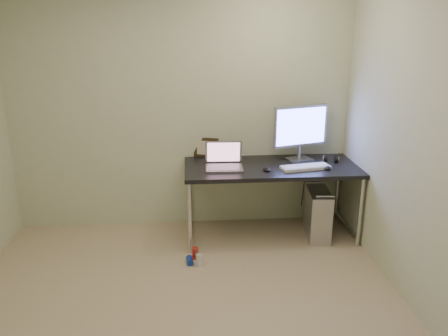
# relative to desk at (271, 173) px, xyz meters

# --- Properties ---
(floor) EXTENTS (3.50, 3.50, 0.00)m
(floor) POSITION_rel_desk_xyz_m (-0.89, -1.37, -0.68)
(floor) COLOR tan
(floor) RESTS_ON ground
(wall_back) EXTENTS (3.50, 0.02, 2.50)m
(wall_back) POSITION_rel_desk_xyz_m (-0.89, 0.38, 0.57)
(wall_back) COLOR beige
(wall_back) RESTS_ON ground
(wall_right) EXTENTS (0.02, 3.50, 2.50)m
(wall_right) POSITION_rel_desk_xyz_m (0.86, -1.37, 0.57)
(wall_right) COLOR beige
(wall_right) RESTS_ON ground
(desk) EXTENTS (1.72, 0.75, 0.75)m
(desk) POSITION_rel_desk_xyz_m (0.00, 0.00, 0.00)
(desk) COLOR black
(desk) RESTS_ON ground
(tower_computer) EXTENTS (0.25, 0.49, 0.52)m
(tower_computer) POSITION_rel_desk_xyz_m (0.48, -0.07, -0.43)
(tower_computer) COLOR #ADADB2
(tower_computer) RESTS_ON ground
(cable_a) EXTENTS (0.01, 0.16, 0.69)m
(cable_a) POSITION_rel_desk_xyz_m (0.43, 0.33, -0.28)
(cable_a) COLOR black
(cable_a) RESTS_ON ground
(cable_b) EXTENTS (0.02, 0.11, 0.71)m
(cable_b) POSITION_rel_desk_xyz_m (0.52, 0.31, -0.30)
(cable_b) COLOR black
(cable_b) RESTS_ON ground
(can_red) EXTENTS (0.07, 0.07, 0.11)m
(can_red) POSITION_rel_desk_xyz_m (-0.78, -0.45, -0.62)
(can_red) COLOR red
(can_red) RESTS_ON ground
(can_white) EXTENTS (0.08, 0.08, 0.11)m
(can_white) POSITION_rel_desk_xyz_m (-0.74, -0.59, -0.62)
(can_white) COLOR silver
(can_white) RESTS_ON ground
(can_blue) EXTENTS (0.07, 0.11, 0.06)m
(can_blue) POSITION_rel_desk_xyz_m (-0.83, -0.54, -0.65)
(can_blue) COLOR #102E9F
(can_blue) RESTS_ON ground
(laptop) EXTENTS (0.37, 0.30, 0.25)m
(laptop) POSITION_rel_desk_xyz_m (-0.47, -0.02, 0.13)
(laptop) COLOR #9E9DA4
(laptop) RESTS_ON desk
(monitor) EXTENTS (0.59, 0.24, 0.57)m
(monitor) POSITION_rel_desk_xyz_m (0.32, 0.17, 0.41)
(monitor) COLOR #9E9DA4
(monitor) RESTS_ON desk
(keyboard) EXTENTS (0.50, 0.24, 0.03)m
(keyboard) POSITION_rel_desk_xyz_m (0.31, -0.13, 0.09)
(keyboard) COLOR silver
(keyboard) RESTS_ON desk
(mouse_right) EXTENTS (0.08, 0.12, 0.04)m
(mouse_right) POSITION_rel_desk_xyz_m (0.52, -0.15, 0.09)
(mouse_right) COLOR black
(mouse_right) RESTS_ON desk
(mouse_left) EXTENTS (0.09, 0.13, 0.04)m
(mouse_left) POSITION_rel_desk_xyz_m (-0.07, -0.16, 0.09)
(mouse_left) COLOR black
(mouse_left) RESTS_ON desk
(headphones) EXTENTS (0.17, 0.10, 0.10)m
(headphones) POSITION_rel_desk_xyz_m (0.63, 0.09, 0.10)
(headphones) COLOR black
(headphones) RESTS_ON desk
(picture_frame) EXTENTS (0.27, 0.16, 0.21)m
(picture_frame) POSITION_rel_desk_xyz_m (-0.63, 0.35, 0.18)
(picture_frame) COLOR black
(picture_frame) RESTS_ON desk
(webcam) EXTENTS (0.04, 0.03, 0.12)m
(webcam) POSITION_rel_desk_xyz_m (-0.37, 0.29, 0.16)
(webcam) COLOR silver
(webcam) RESTS_ON desk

